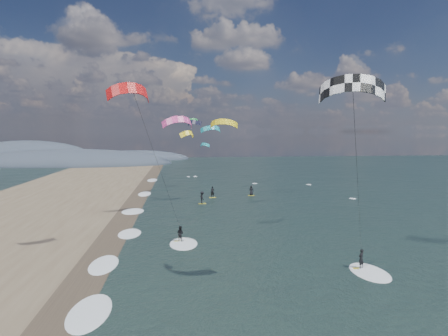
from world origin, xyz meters
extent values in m
plane|color=black|center=(0.00, 0.00, 0.00)|extent=(260.00, 260.00, 0.00)
cube|color=#382D23|center=(-12.00, 10.00, 0.00)|extent=(3.00, 240.00, 0.00)
ellipsoid|color=#3D4756|center=(-58.00, 112.00, 0.00)|extent=(48.00, 20.00, 15.00)
ellipsoid|color=#3D4756|center=(-40.00, 100.00, 0.00)|extent=(64.00, 24.00, 10.00)
ellipsoid|color=#3D4756|center=(-22.00, 120.00, 0.00)|extent=(40.00, 18.00, 7.00)
cube|color=gold|center=(8.52, 2.82, 0.03)|extent=(1.21, 0.36, 0.05)
imported|color=black|center=(8.52, 2.82, 0.80)|extent=(0.65, 0.58, 1.50)
ellipsoid|color=white|center=(8.82, 2.02, 0.00)|extent=(2.60, 4.20, 0.12)
cylinder|color=black|center=(6.52, -0.18, 7.27)|extent=(0.02, 0.02, 13.94)
cube|color=gold|center=(-5.27, 11.67, 0.03)|extent=(1.14, 0.35, 0.05)
imported|color=black|center=(-5.27, 11.67, 0.78)|extent=(0.89, 0.86, 1.45)
ellipsoid|color=white|center=(-4.97, 10.87, 0.00)|extent=(2.60, 4.20, 0.12)
cylinder|color=black|center=(-7.02, 8.67, 7.55)|extent=(0.02, 0.02, 14.29)
cube|color=gold|center=(-2.09, 30.19, 0.03)|extent=(1.10, 0.35, 0.05)
imported|color=black|center=(-2.09, 30.19, 0.94)|extent=(0.94, 1.28, 1.77)
cube|color=gold|center=(6.38, 36.42, 0.03)|extent=(1.10, 0.35, 0.05)
imported|color=black|center=(6.38, 36.42, 0.85)|extent=(0.79, 0.51, 1.61)
cube|color=gold|center=(-0.15, 35.12, 0.03)|extent=(1.10, 0.35, 0.05)
imported|color=black|center=(-0.15, 35.12, 0.93)|extent=(0.76, 0.64, 1.77)
ellipsoid|color=white|center=(-10.80, -2.00, 0.00)|extent=(2.40, 5.40, 0.11)
ellipsoid|color=white|center=(-10.80, 6.00, 0.00)|extent=(2.40, 5.40, 0.11)
ellipsoid|color=white|center=(-10.80, 15.00, 0.00)|extent=(2.40, 5.40, 0.11)
ellipsoid|color=white|center=(-10.80, 26.00, 0.00)|extent=(2.40, 5.40, 0.11)
ellipsoid|color=white|center=(-10.80, 40.00, 0.00)|extent=(2.40, 5.40, 0.11)
ellipsoid|color=white|center=(-10.80, 58.00, 0.00)|extent=(2.40, 5.40, 0.11)
camera|label=1|loc=(-5.16, -23.61, 10.50)|focal=30.00mm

